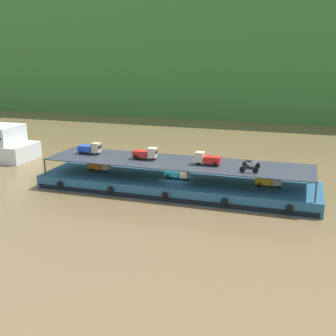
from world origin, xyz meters
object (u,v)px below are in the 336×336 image
(mini_truck_lower_aft, at_px, (178,173))
(motorcycle_upper_port, at_px, (249,169))
(mini_truck_lower_stern, at_px, (100,165))
(motorcycle_upper_centre, at_px, (251,164))
(mini_truck_upper_mid, at_px, (145,153))
(mini_truck_upper_stern, at_px, (90,148))
(mini_truck_lower_mid, at_px, (269,180))
(mini_truck_upper_fore, at_px, (207,159))
(cargo_barge, at_px, (176,185))

(mini_truck_lower_aft, distance_m, motorcycle_upper_port, 8.60)
(mini_truck_lower_stern, xyz_separation_m, motorcycle_upper_centre, (17.98, -0.49, 1.74))
(mini_truck_upper_mid, height_order, motorcycle_upper_centre, mini_truck_upper_mid)
(mini_truck_lower_aft, xyz_separation_m, mini_truck_upper_mid, (-3.85, -0.01, 2.00))
(mini_truck_upper_stern, bearing_deg, mini_truck_lower_mid, -0.54)
(mini_truck_upper_fore, bearing_deg, motorcycle_upper_centre, 3.08)
(mini_truck_upper_stern, relative_size, mini_truck_upper_fore, 1.00)
(mini_truck_upper_stern, bearing_deg, mini_truck_upper_mid, -3.81)
(cargo_barge, bearing_deg, motorcycle_upper_centre, 0.21)
(cargo_barge, xyz_separation_m, mini_truck_lower_stern, (-9.73, 0.52, 1.44))
(mini_truck_lower_stern, bearing_deg, mini_truck_lower_mid, -0.41)
(mini_truck_lower_aft, xyz_separation_m, mini_truck_upper_fore, (3.43, -0.33, 2.00))
(mini_truck_upper_stern, relative_size, mini_truck_upper_mid, 1.01)
(cargo_barge, distance_m, mini_truck_upper_stern, 11.54)
(mini_truck_lower_stern, xyz_separation_m, motorcycle_upper_port, (18.00, -2.56, 1.74))
(mini_truck_lower_stern, relative_size, mini_truck_lower_mid, 0.99)
(mini_truck_lower_stern, xyz_separation_m, mini_truck_upper_stern, (-1.27, 0.06, 2.00))
(mini_truck_upper_mid, distance_m, motorcycle_upper_centre, 11.97)
(mini_truck_lower_mid, bearing_deg, mini_truck_lower_stern, 179.59)
(cargo_barge, distance_m, motorcycle_upper_port, 9.10)
(mini_truck_lower_mid, xyz_separation_m, motorcycle_upper_centre, (-1.96, -0.35, 1.74))
(mini_truck_upper_fore, bearing_deg, mini_truck_lower_mid, 5.20)
(cargo_barge, bearing_deg, mini_truck_upper_fore, -3.56)
(cargo_barge, relative_size, mini_truck_upper_mid, 11.41)
(mini_truck_lower_mid, xyz_separation_m, motorcycle_upper_port, (-1.93, -2.42, 1.74))
(motorcycle_upper_port, height_order, motorcycle_upper_centre, same)
(cargo_barge, xyz_separation_m, motorcycle_upper_port, (8.28, -2.04, 3.18))
(mini_truck_upper_fore, distance_m, motorcycle_upper_centre, 4.70)
(mini_truck_lower_stern, bearing_deg, mini_truck_upper_stern, 177.32)
(mini_truck_upper_mid, bearing_deg, motorcycle_upper_port, -10.11)
(motorcycle_upper_port, bearing_deg, mini_truck_upper_fore, 158.91)
(mini_truck_lower_aft, bearing_deg, mini_truck_lower_stern, 177.57)
(mini_truck_lower_mid, xyz_separation_m, mini_truck_upper_stern, (-21.20, 0.20, 2.00))
(cargo_barge, bearing_deg, motorcycle_upper_port, -13.84)
(mini_truck_upper_stern, xyz_separation_m, motorcycle_upper_centre, (19.25, -0.55, -0.26))
(mini_truck_lower_stern, distance_m, mini_truck_upper_fore, 13.46)
(mini_truck_upper_fore, height_order, motorcycle_upper_port, mini_truck_upper_fore)
(cargo_barge, relative_size, mini_truck_lower_aft, 11.32)
(mini_truck_upper_mid, bearing_deg, cargo_barge, -1.52)
(mini_truck_upper_mid, bearing_deg, motorcycle_upper_centre, -0.33)
(motorcycle_upper_centre, bearing_deg, cargo_barge, -179.79)
(mini_truck_lower_stern, relative_size, mini_truck_upper_fore, 1.00)
(mini_truck_upper_stern, height_order, mini_truck_upper_fore, same)
(cargo_barge, distance_m, mini_truck_upper_fore, 4.96)
(mini_truck_lower_mid, bearing_deg, mini_truck_lower_aft, -178.42)
(mini_truck_upper_mid, relative_size, mini_truck_upper_fore, 1.00)
(mini_truck_lower_stern, bearing_deg, mini_truck_upper_fore, -3.21)
(cargo_barge, xyz_separation_m, mini_truck_lower_mid, (10.21, 0.38, 1.44))
(mini_truck_upper_stern, height_order, mini_truck_upper_mid, same)
(cargo_barge, height_order, mini_truck_lower_mid, mini_truck_lower_mid)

